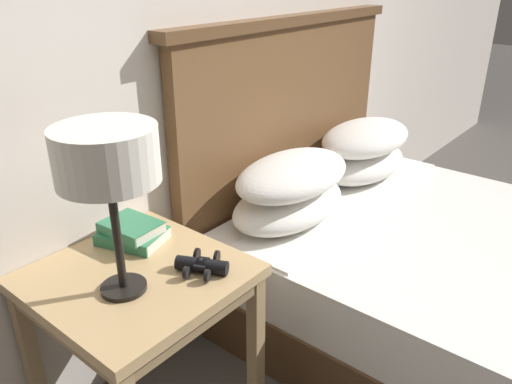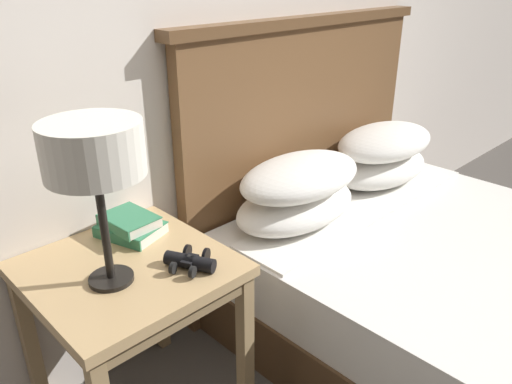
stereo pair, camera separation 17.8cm
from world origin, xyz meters
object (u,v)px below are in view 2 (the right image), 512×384
at_px(table_lamp, 93,153).
at_px(book_stacked_on_top, 129,221).
at_px(binoculars_pair, 190,261).
at_px(book_on_nightstand, 131,230).
at_px(nightstand, 130,287).
at_px(bed, 470,289).

distance_m(table_lamp, book_stacked_on_top, 0.43).
xyz_separation_m(table_lamp, binoculars_pair, (0.21, -0.11, -0.37)).
xyz_separation_m(table_lamp, book_on_nightstand, (0.19, 0.20, -0.38)).
xyz_separation_m(nightstand, book_on_nightstand, (0.11, 0.15, 0.10)).
relative_size(table_lamp, book_on_nightstand, 1.98).
relative_size(nightstand, bed, 0.30).
bearing_deg(binoculars_pair, book_on_nightstand, 93.69).
bearing_deg(book_on_nightstand, book_stacked_on_top, -153.47).
distance_m(bed, book_stacked_on_top, 1.35).
bearing_deg(book_stacked_on_top, bed, -37.58).
bearing_deg(binoculars_pair, nightstand, 130.32).
bearing_deg(nightstand, bed, -29.38).
relative_size(table_lamp, binoculars_pair, 2.96).
height_order(book_on_nightstand, book_stacked_on_top, book_stacked_on_top).
bearing_deg(binoculars_pair, table_lamp, 152.60).
relative_size(book_stacked_on_top, binoculars_pair, 1.21).
bearing_deg(table_lamp, bed, -26.10).
xyz_separation_m(book_on_nightstand, binoculars_pair, (0.02, -0.30, 0.00)).
height_order(nightstand, book_on_nightstand, book_on_nightstand).
bearing_deg(bed, table_lamp, 153.90).
xyz_separation_m(nightstand, bed, (1.13, -0.63, -0.25)).
xyz_separation_m(book_on_nightstand, book_stacked_on_top, (-0.00, -0.00, 0.04)).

